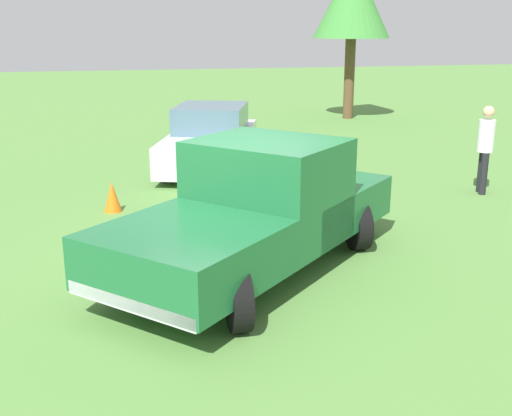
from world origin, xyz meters
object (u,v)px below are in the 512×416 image
(pickup_truck, at_px, (261,205))
(person_bystander, at_px, (485,144))
(sedan_near, at_px, (210,140))
(traffic_cone, at_px, (112,197))

(pickup_truck, bearing_deg, person_bystander, 165.52)
(pickup_truck, xyz_separation_m, person_bystander, (2.96, -5.26, 0.08))
(pickup_truck, distance_m, sedan_near, 6.57)
(traffic_cone, bearing_deg, sedan_near, -35.25)
(pickup_truck, distance_m, traffic_cone, 3.88)
(sedan_near, xyz_separation_m, traffic_cone, (-3.28, 2.32, -0.38))
(person_bystander, xyz_separation_m, traffic_cone, (0.32, 7.23, -0.72))
(person_bystander, bearing_deg, pickup_truck, 47.11)
(pickup_truck, relative_size, person_bystander, 2.79)
(pickup_truck, bearing_deg, traffic_cone, -102.82)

